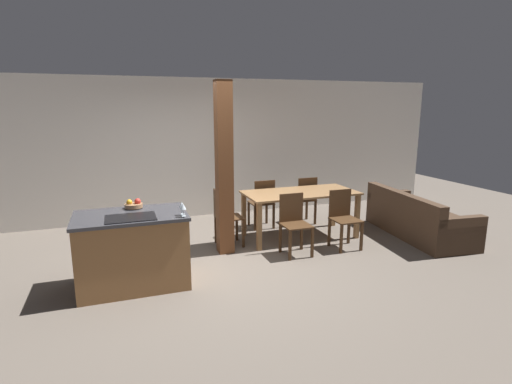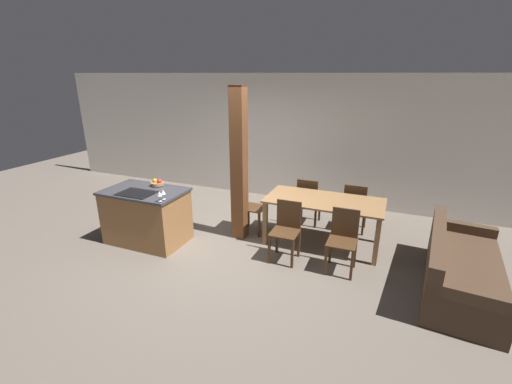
{
  "view_description": "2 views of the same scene",
  "coord_description": "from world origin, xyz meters",
  "px_view_note": "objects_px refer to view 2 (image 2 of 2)",
  "views": [
    {
      "loc": [
        -1.29,
        -5.11,
        2.16
      ],
      "look_at": [
        0.6,
        0.2,
        0.95
      ],
      "focal_mm": 28.0,
      "sensor_mm": 36.0,
      "label": 1
    },
    {
      "loc": [
        2.49,
        -4.43,
        2.69
      ],
      "look_at": [
        0.6,
        0.2,
        0.95
      ],
      "focal_mm": 24.0,
      "sensor_mm": 36.0,
      "label": 2
    }
  ],
  "objects_px": {
    "fruit_bowl": "(157,183)",
    "kitchen_island": "(147,216)",
    "dining_chair_far_right": "(355,206)",
    "dining_chair_near_right": "(343,239)",
    "couch": "(459,271)",
    "dining_chair_far_left": "(308,200)",
    "dining_table": "(324,206)",
    "timber_post": "(239,166)",
    "dining_chair_near_left": "(286,229)",
    "wine_glass_middle": "(163,192)",
    "dining_chair_head_end": "(250,206)",
    "wine_glass_near": "(159,194)"
  },
  "relations": [
    {
      "from": "kitchen_island",
      "to": "wine_glass_near",
      "type": "distance_m",
      "value": 0.88
    },
    {
      "from": "dining_chair_far_right",
      "to": "fruit_bowl",
      "type": "bearing_deg",
      "value": 24.38
    },
    {
      "from": "dining_chair_far_right",
      "to": "dining_chair_head_end",
      "type": "distance_m",
      "value": 1.85
    },
    {
      "from": "dining_chair_far_left",
      "to": "couch",
      "type": "relative_size",
      "value": 0.43
    },
    {
      "from": "dining_chair_near_right",
      "to": "dining_chair_head_end",
      "type": "height_order",
      "value": "same"
    },
    {
      "from": "dining_chair_near_right",
      "to": "timber_post",
      "type": "bearing_deg",
      "value": 167.26
    },
    {
      "from": "dining_chair_near_left",
      "to": "couch",
      "type": "xyz_separation_m",
      "value": [
        2.33,
        0.07,
        -0.21
      ]
    },
    {
      "from": "dining_chair_far_left",
      "to": "dining_chair_head_end",
      "type": "xyz_separation_m",
      "value": [
        -0.88,
        -0.68,
        0.0
      ]
    },
    {
      "from": "fruit_bowl",
      "to": "dining_chair_far_left",
      "type": "height_order",
      "value": "fruit_bowl"
    },
    {
      "from": "dining_chair_far_left",
      "to": "couch",
      "type": "distance_m",
      "value": 2.67
    },
    {
      "from": "dining_chair_near_left",
      "to": "timber_post",
      "type": "height_order",
      "value": "timber_post"
    },
    {
      "from": "dining_chair_far_right",
      "to": "dining_chair_near_left",
      "type": "bearing_deg",
      "value": 58.21
    },
    {
      "from": "dining_chair_near_right",
      "to": "dining_chair_far_left",
      "type": "distance_m",
      "value": 1.59
    },
    {
      "from": "kitchen_island",
      "to": "dining_chair_head_end",
      "type": "relative_size",
      "value": 1.46
    },
    {
      "from": "kitchen_island",
      "to": "fruit_bowl",
      "type": "height_order",
      "value": "fruit_bowl"
    },
    {
      "from": "fruit_bowl",
      "to": "dining_chair_far_right",
      "type": "height_order",
      "value": "fruit_bowl"
    },
    {
      "from": "dining_chair_near_right",
      "to": "wine_glass_near",
      "type": "bearing_deg",
      "value": -165.43
    },
    {
      "from": "dining_chair_far_right",
      "to": "timber_post",
      "type": "height_order",
      "value": "timber_post"
    },
    {
      "from": "wine_glass_near",
      "to": "timber_post",
      "type": "relative_size",
      "value": 0.06
    },
    {
      "from": "dining_chair_far_right",
      "to": "dining_chair_near_right",
      "type": "bearing_deg",
      "value": 90.0
    },
    {
      "from": "kitchen_island",
      "to": "dining_chair_near_left",
      "type": "xyz_separation_m",
      "value": [
        2.32,
        0.33,
        0.02
      ]
    },
    {
      "from": "wine_glass_middle",
      "to": "timber_post",
      "type": "height_order",
      "value": "timber_post"
    },
    {
      "from": "wine_glass_middle",
      "to": "couch",
      "type": "distance_m",
      "value": 4.19
    },
    {
      "from": "fruit_bowl",
      "to": "wine_glass_middle",
      "type": "distance_m",
      "value": 0.75
    },
    {
      "from": "couch",
      "to": "timber_post",
      "type": "relative_size",
      "value": 0.83
    },
    {
      "from": "fruit_bowl",
      "to": "kitchen_island",
      "type": "bearing_deg",
      "value": -101.95
    },
    {
      "from": "fruit_bowl",
      "to": "dining_table",
      "type": "distance_m",
      "value": 2.79
    },
    {
      "from": "dining_chair_far_right",
      "to": "kitchen_island",
      "type": "bearing_deg",
      "value": 28.04
    },
    {
      "from": "dining_chair_near_right",
      "to": "timber_post",
      "type": "relative_size",
      "value": 0.35
    },
    {
      "from": "wine_glass_middle",
      "to": "dining_chair_far_right",
      "type": "distance_m",
      "value": 3.27
    },
    {
      "from": "dining_chair_head_end",
      "to": "kitchen_island",
      "type": "bearing_deg",
      "value": 125.01
    },
    {
      "from": "dining_chair_near_right",
      "to": "timber_post",
      "type": "height_order",
      "value": "timber_post"
    },
    {
      "from": "dining_chair_near_left",
      "to": "dining_table",
      "type": "bearing_deg",
      "value": 58.21
    },
    {
      "from": "fruit_bowl",
      "to": "couch",
      "type": "height_order",
      "value": "fruit_bowl"
    },
    {
      "from": "wine_glass_near",
      "to": "timber_post",
      "type": "distance_m",
      "value": 1.35
    },
    {
      "from": "wine_glass_near",
      "to": "dining_chair_far_left",
      "type": "height_order",
      "value": "wine_glass_near"
    },
    {
      "from": "kitchen_island",
      "to": "wine_glass_middle",
      "type": "height_order",
      "value": "wine_glass_middle"
    },
    {
      "from": "dining_table",
      "to": "dining_chair_far_right",
      "type": "bearing_deg",
      "value": 58.21
    },
    {
      "from": "dining_chair_far_left",
      "to": "dining_chair_near_right",
      "type": "bearing_deg",
      "value": 121.79
    },
    {
      "from": "dining_chair_far_left",
      "to": "dining_chair_head_end",
      "type": "distance_m",
      "value": 1.11
    },
    {
      "from": "dining_table",
      "to": "dining_chair_near_right",
      "type": "relative_size",
      "value": 2.08
    },
    {
      "from": "dining_chair_near_left",
      "to": "couch",
      "type": "relative_size",
      "value": 0.43
    },
    {
      "from": "wine_glass_middle",
      "to": "dining_chair_far_right",
      "type": "xyz_separation_m",
      "value": [
        2.57,
        1.93,
        -0.55
      ]
    },
    {
      "from": "wine_glass_middle",
      "to": "dining_chair_far_left",
      "type": "relative_size",
      "value": 0.17
    },
    {
      "from": "wine_glass_middle",
      "to": "dining_chair_head_end",
      "type": "bearing_deg",
      "value": 55.79
    },
    {
      "from": "dining_chair_near_left",
      "to": "dining_chair_far_left",
      "type": "height_order",
      "value": "same"
    },
    {
      "from": "wine_glass_middle",
      "to": "dining_chair_near_left",
      "type": "bearing_deg",
      "value": 18.53
    },
    {
      "from": "dining_chair_near_right",
      "to": "timber_post",
      "type": "distance_m",
      "value": 2.0
    },
    {
      "from": "dining_table",
      "to": "timber_post",
      "type": "height_order",
      "value": "timber_post"
    },
    {
      "from": "wine_glass_middle",
      "to": "dining_table",
      "type": "distance_m",
      "value": 2.52
    }
  ]
}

